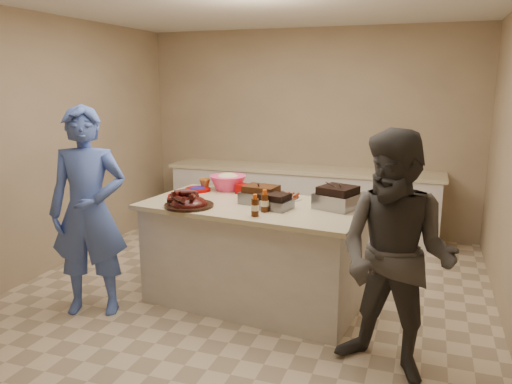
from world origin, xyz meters
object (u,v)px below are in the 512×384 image
(bbq_bottle_b, at_px, (265,212))
(bbq_bottle_a, at_px, (255,216))
(roasting_pan, at_px, (337,208))
(island, at_px, (254,301))
(rib_platter, at_px, (189,207))
(guest_blue, at_px, (96,310))
(mustard_bottle, at_px, (243,198))
(coleslaw_bowl, at_px, (228,190))
(guest_gray, at_px, (388,372))
(plastic_cup, at_px, (205,189))

(bbq_bottle_b, bearing_deg, bbq_bottle_a, -100.57)
(roasting_pan, relative_size, bbq_bottle_b, 1.74)
(island, height_order, roasting_pan, roasting_pan)
(rib_platter, xyz_separation_m, guest_blue, (-0.78, -0.37, -0.94))
(roasting_pan, bearing_deg, rib_platter, -143.31)
(bbq_bottle_a, relative_size, mustard_bottle, 1.55)
(rib_platter, relative_size, bbq_bottle_b, 2.30)
(rib_platter, distance_m, bbq_bottle_a, 0.66)
(rib_platter, bearing_deg, island, 28.49)
(coleslaw_bowl, height_order, guest_gray, coleslaw_bowl)
(bbq_bottle_b, bearing_deg, island, 127.35)
(island, bearing_deg, mustard_bottle, 137.46)
(bbq_bottle_b, bearing_deg, plastic_cup, 142.12)
(coleslaw_bowl, distance_m, guest_gray, 2.34)
(mustard_bottle, xyz_separation_m, guest_blue, (-1.11, -0.85, -0.94))
(bbq_bottle_a, distance_m, guest_blue, 1.73)
(island, xyz_separation_m, guest_gray, (1.29, -0.79, 0.00))
(guest_blue, bearing_deg, bbq_bottle_b, -4.37)
(bbq_bottle_a, height_order, guest_blue, bbq_bottle_a)
(coleslaw_bowl, relative_size, bbq_bottle_b, 1.94)
(roasting_pan, distance_m, bbq_bottle_b, 0.65)
(bbq_bottle_b, height_order, mustard_bottle, bbq_bottle_b)
(rib_platter, height_order, bbq_bottle_b, bbq_bottle_b)
(bbq_bottle_b, bearing_deg, roasting_pan, 30.66)
(rib_platter, relative_size, guest_blue, 0.24)
(rib_platter, distance_m, mustard_bottle, 0.58)
(coleslaw_bowl, relative_size, guest_gray, 0.21)
(coleslaw_bowl, bearing_deg, roasting_pan, -17.42)
(rib_platter, distance_m, bbq_bottle_b, 0.69)
(mustard_bottle, distance_m, guest_blue, 1.68)
(coleslaw_bowl, xyz_separation_m, bbq_bottle_b, (0.62, -0.70, 0.00))
(coleslaw_bowl, height_order, plastic_cup, coleslaw_bowl)
(roasting_pan, bearing_deg, plastic_cup, -173.82)
(roasting_pan, bearing_deg, island, -152.38)
(rib_platter, height_order, guest_blue, rib_platter)
(coleslaw_bowl, xyz_separation_m, bbq_bottle_a, (0.59, -0.86, 0.00))
(bbq_bottle_b, height_order, guest_blue, bbq_bottle_b)
(rib_platter, relative_size, plastic_cup, 3.90)
(roasting_pan, xyz_separation_m, bbq_bottle_b, (-0.56, -0.33, 0.00))
(rib_platter, height_order, bbq_bottle_a, bbq_bottle_a)
(bbq_bottle_a, distance_m, plastic_cup, 1.18)
(bbq_bottle_a, bearing_deg, mustard_bottle, 118.67)
(rib_platter, xyz_separation_m, roasting_pan, (1.24, 0.38, 0.00))
(roasting_pan, bearing_deg, coleslaw_bowl, -177.63)
(roasting_pan, xyz_separation_m, coleslaw_bowl, (-1.18, 0.37, 0.00))
(island, relative_size, guest_gray, 1.15)
(roasting_pan, distance_m, guest_gray, 1.41)
(rib_platter, xyz_separation_m, guest_gray, (1.80, -0.52, -0.94))
(guest_blue, bearing_deg, island, 6.38)
(plastic_cup, bearing_deg, roasting_pan, -13.62)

